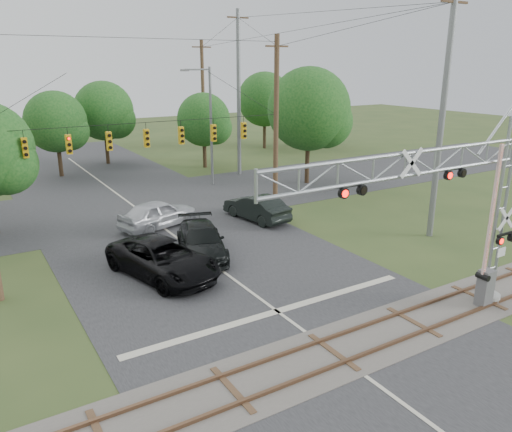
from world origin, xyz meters
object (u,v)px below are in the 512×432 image
sedan_silver (158,214)px  car_dark (201,241)px  traffic_signal_span (160,130)px  pickup_black (163,259)px  crossing_gantry (446,203)px  streetlight (209,121)px

sedan_silver → car_dark: bearing=164.9°
traffic_signal_span → pickup_black: 10.55m
traffic_signal_span → pickup_black: (-3.48, -8.74, -4.78)m
crossing_gantry → car_dark: size_ratio=2.20×
sedan_silver → streetlight: bearing=-60.1°
crossing_gantry → pickup_black: 12.69m
crossing_gantry → streetlight: size_ratio=1.29×
traffic_signal_span → streetlight: 9.36m
streetlight → traffic_signal_span: bearing=-135.0°
crossing_gantry → pickup_black: (-7.26, 9.63, -3.95)m
sedan_silver → streetlight: size_ratio=0.54×
crossing_gantry → streetlight: 25.14m
streetlight → car_dark: bearing=-118.1°
traffic_signal_span → car_dark: traffic_signal_span is taller
crossing_gantry → car_dark: 12.66m
pickup_black → streetlight: (10.09, 15.35, 4.37)m
pickup_black → streetlight: bearing=42.0°
traffic_signal_span → sedan_silver: (-1.02, -1.66, -4.79)m
sedan_silver → streetlight: (7.63, 8.27, 4.37)m
crossing_gantry → streetlight: bearing=83.5°
traffic_signal_span → crossing_gantry: bearing=-78.4°
car_dark → sedan_silver: 5.61m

